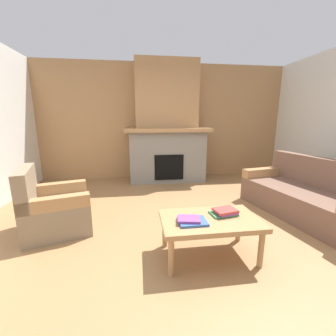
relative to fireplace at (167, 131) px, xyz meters
name	(u,v)px	position (x,y,z in m)	size (l,w,h in m)	color
ground	(194,235)	(0.00, -2.62, -1.16)	(9.00, 9.00, 0.00)	olive
wall_back_wood_panel	(165,122)	(0.00, 0.38, 0.19)	(6.00, 0.12, 2.70)	#A87A4C
fireplace	(167,131)	(0.00, 0.00, 0.00)	(1.90, 0.82, 2.70)	gray
couch	(306,197)	(1.81, -2.25, -0.88)	(1.15, 1.92, 0.85)	brown
armchair	(53,209)	(-1.77, -2.25, -0.87)	(0.95, 0.95, 0.85)	#847056
coffee_table	(210,223)	(0.04, -3.06, -0.79)	(1.00, 0.60, 0.43)	#A87A4C
book_stack_near_edge	(191,221)	(-0.17, -3.12, -0.71)	(0.30, 0.22, 0.05)	#335699
book_stack_center	(225,212)	(0.22, -3.00, -0.70)	(0.29, 0.22, 0.06)	#3D7F4C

